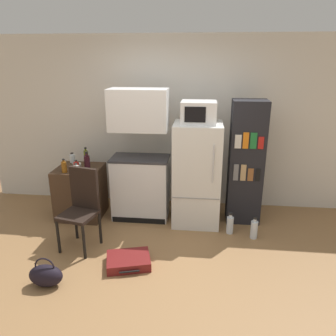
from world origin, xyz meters
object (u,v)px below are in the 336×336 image
object	(u,v)px
side_table	(81,192)
kitchen_hutch	(140,162)
bookshelf	(246,163)
bowl	(77,164)
bottle_milk_white	(76,169)
microwave	(199,112)
water_bottle_front	(230,225)
handbag	(46,275)
bottle_amber_beer	(64,167)
chair	(82,202)
suitcase_large_flat	(128,261)
bottle_wine_dark	(87,163)
bottle_olive_oil	(86,157)
bottle_clear_short	(72,158)
bottle_ketchup_red	(76,166)
refrigerator	(197,174)
water_bottle_middle	(254,229)

from	to	relation	value
side_table	kitchen_hutch	distance (m)	1.02
side_table	bookshelf	world-z (taller)	bookshelf
bowl	bottle_milk_white	bearing A→B (deg)	-69.83
microwave	water_bottle_front	world-z (taller)	microwave
bowl	handbag	xyz separation A→B (m)	(0.26, -1.71, -0.65)
bookshelf	bottle_amber_beer	size ratio (longest dim) A/B	8.91
handbag	chair	bearing A→B (deg)	81.53
bookshelf	suitcase_large_flat	xyz separation A→B (m)	(-1.42, -1.29, -0.82)
bottle_amber_beer	water_bottle_front	xyz separation A→B (m)	(2.31, -0.09, -0.72)
kitchen_hutch	handbag	world-z (taller)	kitchen_hutch
handbag	water_bottle_front	distance (m)	2.38
bottle_amber_beer	bottle_wine_dark	distance (m)	0.32
bottle_olive_oil	bottle_clear_short	bearing A→B (deg)	177.51
bottle_ketchup_red	bottle_olive_oil	bearing A→B (deg)	84.48
refrigerator	bookshelf	distance (m)	0.71
bookshelf	bottle_wine_dark	size ratio (longest dim) A/B	6.46
chair	suitcase_large_flat	bearing A→B (deg)	-16.80
bowl	handbag	world-z (taller)	bowl
bookshelf	bottle_olive_oil	distance (m)	2.36
bottle_olive_oil	bottle_wine_dark	bearing A→B (deg)	-67.78
bottle_wine_dark	bottle_amber_beer	bearing A→B (deg)	-156.39
bottle_ketchup_red	bottle_clear_short	bearing A→B (deg)	119.69
bottle_wine_dark	water_bottle_middle	xyz separation A→B (m)	(2.33, -0.31, -0.75)
suitcase_large_flat	bottle_amber_beer	bearing A→B (deg)	123.37
side_table	chair	xyz separation A→B (m)	(0.32, -0.78, 0.20)
bookshelf	water_bottle_middle	bearing A→B (deg)	-78.93
chair	kitchen_hutch	bearing A→B (deg)	69.70
bottle_milk_white	bottle_olive_oil	world-z (taller)	bottle_olive_oil
side_table	refrigerator	xyz separation A→B (m)	(1.72, 0.00, 0.35)
microwave	handbag	bearing A→B (deg)	-133.30
bottle_ketchup_red	water_bottle_front	size ratio (longest dim) A/B	0.48
bottle_clear_short	bottle_wine_dark	size ratio (longest dim) A/B	0.57
bottle_clear_short	handbag	xyz separation A→B (m)	(0.38, -1.85, -0.70)
kitchen_hutch	bookshelf	distance (m)	1.50
bookshelf	bottle_wine_dark	world-z (taller)	bookshelf
bottle_amber_beer	water_bottle_front	world-z (taller)	bottle_amber_beer
bottle_milk_white	suitcase_large_flat	bearing A→B (deg)	-45.62
chair	bottle_wine_dark	bearing A→B (deg)	115.95
microwave	bottle_wine_dark	size ratio (longest dim) A/B	1.70
handbag	water_bottle_front	bearing A→B (deg)	33.25
microwave	bottle_olive_oil	size ratio (longest dim) A/B	1.88
refrigerator	bottle_wine_dark	bearing A→B (deg)	-176.70
bookshelf	bottle_wine_dark	xyz separation A→B (m)	(-2.23, -0.21, -0.00)
kitchen_hutch	bottle_milk_white	size ratio (longest dim) A/B	12.84
chair	suitcase_large_flat	world-z (taller)	chair
handbag	bottle_ketchup_red	bearing A→B (deg)	97.03
side_table	bottle_clear_short	bearing A→B (deg)	127.27
side_table	handbag	xyz separation A→B (m)	(0.20, -1.61, -0.26)
kitchen_hutch	handbag	bearing A→B (deg)	-112.56
kitchen_hutch	refrigerator	world-z (taller)	kitchen_hutch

